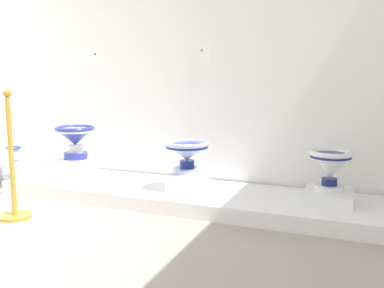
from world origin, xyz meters
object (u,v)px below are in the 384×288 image
plinth_block_broad_patterned (76,169)px  antique_toilet_pale_glazed (187,152)px  decorative_vase_corner (15,170)px  stanchion_post_near_left (13,180)px  info_placard_first (98,58)px  info_placard_second (205,55)px  plinth_block_pale_glazed (187,181)px  plinth_block_rightmost (329,196)px  antique_toilet_rightmost (330,165)px  antique_toilet_broad_patterned (75,137)px

plinth_block_broad_patterned → antique_toilet_pale_glazed: 1.20m
decorative_vase_corner → stanchion_post_near_left: bearing=-45.4°
decorative_vase_corner → antique_toilet_pale_glazed: bearing=3.2°
plinth_block_broad_patterned → info_placard_first: (-0.03, 0.47, 1.10)m
info_placard_second → plinth_block_broad_patterned: bearing=-157.9°
plinth_block_broad_patterned → plinth_block_pale_glazed: (1.17, 0.02, -0.02)m
plinth_block_broad_patterned → antique_toilet_pale_glazed: (1.17, 0.02, 0.24)m
stanchion_post_near_left → antique_toilet_pale_glazed: bearing=37.5°
antique_toilet_pale_glazed → info_placard_second: size_ratio=2.52×
plinth_block_broad_patterned → info_placard_second: size_ratio=2.10×
antique_toilet_pale_glazed → decorative_vase_corner: (-1.88, -0.10, -0.30)m
plinth_block_rightmost → antique_toilet_rightmost: size_ratio=1.19×
plinth_block_rightmost → stanchion_post_near_left: size_ratio=0.39×
plinth_block_rightmost → info_placard_second: (-1.19, 0.38, 1.15)m
plinth_block_rightmost → stanchion_post_near_left: 2.51m
info_placard_second → antique_toilet_rightmost: bearing=-17.7°
info_placard_first → antique_toilet_pale_glazed: bearing=-20.6°
decorative_vase_corner → antique_toilet_rightmost: bearing=3.2°
plinth_block_pale_glazed → plinth_block_rightmost: (1.19, 0.07, -0.03)m
antique_toilet_pale_glazed → plinth_block_rightmost: size_ratio=0.98×
info_placard_first → decorative_vase_corner: 1.45m
antique_toilet_pale_glazed → antique_toilet_rightmost: antique_toilet_pale_glazed is taller
info_placard_first → plinth_block_rightmost: bearing=-9.1°
plinth_block_pale_glazed → info_placard_first: 1.70m
antique_toilet_rightmost → antique_toilet_pale_glazed: bearing=-176.7°
antique_toilet_broad_patterned → info_placard_second: (1.17, 0.47, 0.78)m
decorative_vase_corner → plinth_block_pale_glazed: bearing=3.2°
plinth_block_rightmost → antique_toilet_rightmost: 0.25m
antique_toilet_rightmost → stanchion_post_near_left: stanchion_post_near_left is taller
plinth_block_rightmost → decorative_vase_corner: 3.08m
antique_toilet_broad_patterned → info_placard_first: 0.91m
plinth_block_broad_patterned → plinth_block_rightmost: 2.37m
plinth_block_rightmost → stanchion_post_near_left: (-2.32, -0.94, 0.13)m
info_placard_second → plinth_block_rightmost: bearing=-17.7°
decorative_vase_corner → stanchion_post_near_left: size_ratio=0.41×
antique_toilet_broad_patterned → stanchion_post_near_left: size_ratio=0.37×
plinth_block_pale_glazed → antique_toilet_rightmost: (1.19, 0.07, 0.23)m
plinth_block_broad_patterned → info_placard_second: (1.17, 0.47, 1.10)m
plinth_block_broad_patterned → info_placard_second: info_placard_second is taller
decorative_vase_corner → antique_toilet_broad_patterned: bearing=6.5°
plinth_block_pale_glazed → decorative_vase_corner: 1.88m
antique_toilet_pale_glazed → antique_toilet_rightmost: size_ratio=1.17×
info_placard_first → stanchion_post_near_left: 1.67m
plinth_block_broad_patterned → plinth_block_pale_glazed: size_ratio=1.04×
plinth_block_rightmost → info_placard_first: bearing=170.9°
plinth_block_rightmost → info_placard_first: 2.68m
plinth_block_broad_patterned → antique_toilet_rightmost: bearing=2.3°
plinth_block_pale_glazed → info_placard_first: info_placard_first is taller
info_placard_second → antique_toilet_pale_glazed: bearing=-89.6°
plinth_block_broad_patterned → antique_toilet_rightmost: (2.36, 0.09, 0.20)m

